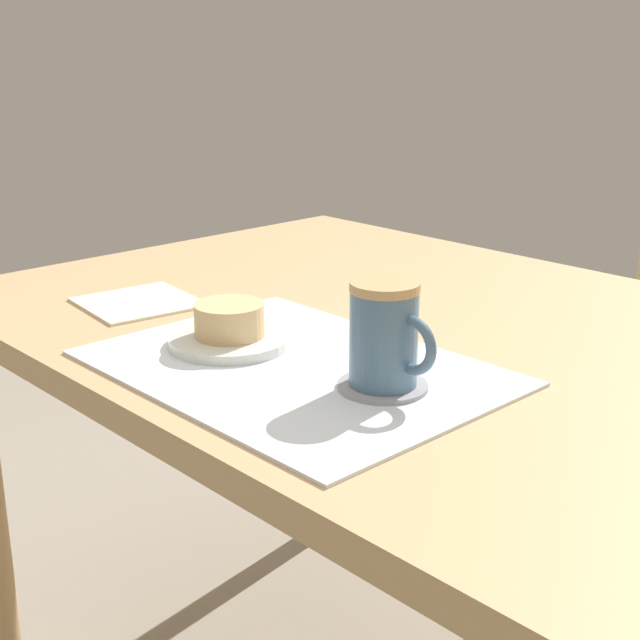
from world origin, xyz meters
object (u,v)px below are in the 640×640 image
at_px(dining_table, 433,380).
at_px(coffee_mug, 386,334).
at_px(pastry_plate, 230,340).
at_px(pastry, 230,320).

height_order(dining_table, coffee_mug, coffee_mug).
xyz_separation_m(pastry_plate, pastry, (0.00, 0.00, 0.03)).
distance_m(dining_table, pastry_plate, 0.28).
bearing_deg(pastry_plate, dining_table, 61.23).
xyz_separation_m(pastry_plate, coffee_mug, (0.22, 0.03, 0.05)).
relative_size(pastry, coffee_mug, 0.75).
relative_size(dining_table, coffee_mug, 11.67).
height_order(pastry_plate, pastry, pastry).
height_order(pastry_plate, coffee_mug, coffee_mug).
distance_m(pastry, coffee_mug, 0.23).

